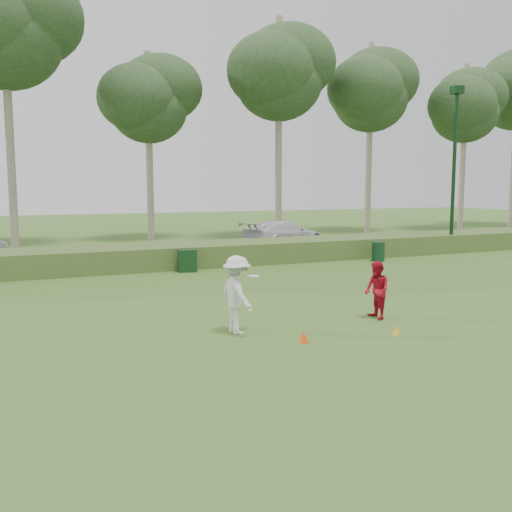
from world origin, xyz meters
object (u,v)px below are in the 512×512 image
utility_cabinet (187,261)px  player_white (237,295)px  trash_bin (378,252)px  car_right (283,234)px  cone_yellow (396,330)px  player_red (377,290)px  cone_orange (304,337)px  lamp_post (455,140)px

utility_cabinet → player_white: bearing=-89.1°
trash_bin → car_right: 6.50m
cone_yellow → utility_cabinet: utility_cabinet is taller
utility_cabinet → trash_bin: utility_cabinet is taller
player_red → cone_yellow: size_ratio=7.15×
cone_yellow → car_right: bearing=71.1°
utility_cabinet → car_right: 9.34m
player_white → cone_orange: (0.99, -1.31, -0.77)m
lamp_post → cone_orange: lamp_post is taller
cone_yellow → trash_bin: bearing=55.3°
lamp_post → utility_cabinet: lamp_post is taller
player_red → cone_yellow: (-0.52, -1.45, -0.63)m
player_white → cone_yellow: (3.21, -1.60, -0.79)m
player_white → utility_cabinet: size_ratio=2.02×
player_white → player_red: (3.73, -0.15, -0.16)m
player_white → cone_yellow: size_ratio=8.69×
trash_bin → car_right: bearing=103.8°
player_white → utility_cabinet: (1.82, 9.45, -0.45)m
cone_orange → car_right: 18.53m
cone_orange → player_red: bearing=23.0°
utility_cabinet → cone_orange: bearing=-82.6°
cone_orange → lamp_post: bearing=37.8°
cone_orange → car_right: size_ratio=0.05×
cone_yellow → utility_cabinet: bearing=97.2°
cone_orange → trash_bin: size_ratio=0.28×
lamp_post → car_right: bearing=143.9°
player_red → trash_bin: (6.86, 9.21, -0.30)m
player_red → cone_orange: size_ratio=6.10×
player_white → car_right: (9.03, 15.37, -0.11)m
car_right → cone_yellow: bearing=141.7°
cone_orange → utility_cabinet: bearing=85.6°
player_white → car_right: player_white is taller
player_red → car_right: bearing=167.2°
player_red → cone_yellow: bearing=-13.5°
cone_yellow → trash_bin: trash_bin is taller
player_white → cone_yellow: bearing=-122.1°
player_white → cone_orange: player_white is taller
player_red → cone_yellow: 1.66m
lamp_post → cone_yellow: lamp_post is taller
player_white → cone_yellow: player_white is taller
cone_orange → trash_bin: (9.59, 10.37, 0.31)m
player_white → car_right: size_ratio=0.36×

